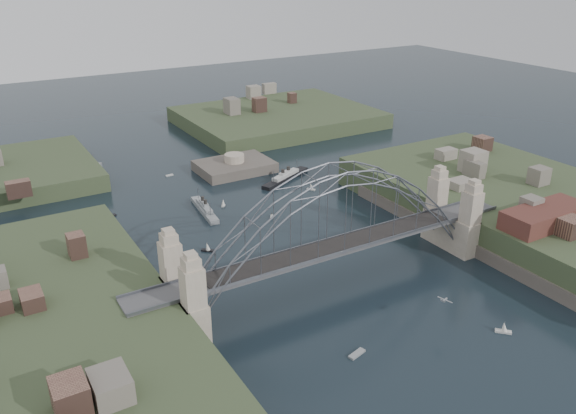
% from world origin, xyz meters
% --- Properties ---
extents(ground, '(500.00, 500.00, 0.00)m').
position_xyz_m(ground, '(0.00, 0.00, 0.00)').
color(ground, black).
rests_on(ground, ground).
extents(bridge, '(84.00, 13.80, 24.60)m').
position_xyz_m(bridge, '(0.00, 0.00, 12.32)').
color(bridge, '#4E4E50').
rests_on(bridge, ground).
extents(shore_west, '(50.50, 90.00, 12.00)m').
position_xyz_m(shore_west, '(-57.32, 0.00, 1.97)').
color(shore_west, '#364427').
rests_on(shore_west, ground).
extents(shore_east, '(50.50, 90.00, 12.00)m').
position_xyz_m(shore_east, '(57.32, 0.00, 1.97)').
color(shore_east, '#364427').
rests_on(shore_east, ground).
extents(headland_ne, '(70.00, 55.00, 9.50)m').
position_xyz_m(headland_ne, '(50.00, 110.00, 0.75)').
color(headland_ne, '#364427').
rests_on(headland_ne, ground).
extents(fort_island, '(22.00, 16.00, 9.40)m').
position_xyz_m(fort_island, '(12.00, 70.00, -0.34)').
color(fort_island, '#50473F').
rests_on(fort_island, ground).
extents(wharf_shed, '(20.00, 8.00, 4.00)m').
position_xyz_m(wharf_shed, '(44.00, -14.00, 10.00)').
color(wharf_shed, '#592D26').
rests_on(wharf_shed, shore_east).
extents(naval_cruiser_near, '(4.09, 17.35, 5.16)m').
position_xyz_m(naval_cruiser_near, '(-8.22, 46.06, 0.80)').
color(naval_cruiser_near, gray).
rests_on(naval_cruiser_near, ground).
extents(naval_cruiser_far, '(11.80, 13.33, 5.29)m').
position_xyz_m(naval_cruiser_far, '(-27.55, 90.19, 0.82)').
color(naval_cruiser_far, gray).
rests_on(naval_cruiser_far, ground).
extents(ocean_liner, '(19.48, 11.23, 4.98)m').
position_xyz_m(ocean_liner, '(21.51, 55.51, 0.77)').
color(ocean_liner, black).
rests_on(ocean_liner, ground).
extents(aeroplane, '(1.59, 2.81, 0.41)m').
position_xyz_m(aeroplane, '(7.69, -22.07, 5.62)').
color(aeroplane, '#9FA1A6').
extents(small_boat_a, '(2.70, 2.55, 2.38)m').
position_xyz_m(small_boat_a, '(-16.24, 25.74, 0.79)').
color(small_boat_a, beige).
rests_on(small_boat_a, ground).
extents(small_boat_b, '(1.43, 1.64, 1.43)m').
position_xyz_m(small_boat_b, '(4.91, 34.27, 0.30)').
color(small_boat_b, beige).
rests_on(small_boat_b, ground).
extents(small_boat_c, '(3.52, 1.95, 0.45)m').
position_xyz_m(small_boat_c, '(-9.82, -20.67, 0.15)').
color(small_boat_c, beige).
rests_on(small_boat_c, ground).
extents(small_boat_d, '(2.01, 2.43, 2.38)m').
position_xyz_m(small_boat_d, '(23.53, 44.91, 0.86)').
color(small_boat_d, beige).
rests_on(small_boat_d, ground).
extents(small_boat_e, '(3.65, 1.64, 2.38)m').
position_xyz_m(small_boat_e, '(-30.15, 55.52, 0.67)').
color(small_boat_e, beige).
rests_on(small_boat_e, ground).
extents(small_boat_f, '(1.67, 1.75, 2.38)m').
position_xyz_m(small_boat_f, '(-2.64, 46.71, 0.98)').
color(small_boat_f, beige).
rests_on(small_boat_f, ground).
extents(small_boat_g, '(2.57, 2.65, 2.38)m').
position_xyz_m(small_boat_g, '(15.89, -28.77, 0.79)').
color(small_boat_g, beige).
rests_on(small_boat_g, ground).
extents(small_boat_h, '(2.32, 0.86, 0.45)m').
position_xyz_m(small_boat_h, '(-6.66, 76.18, 0.15)').
color(small_boat_h, beige).
rests_on(small_boat_h, ground).
extents(small_boat_i, '(1.21, 2.44, 2.38)m').
position_xyz_m(small_boat_i, '(32.83, 9.18, 0.87)').
color(small_boat_i, beige).
rests_on(small_boat_i, ground).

